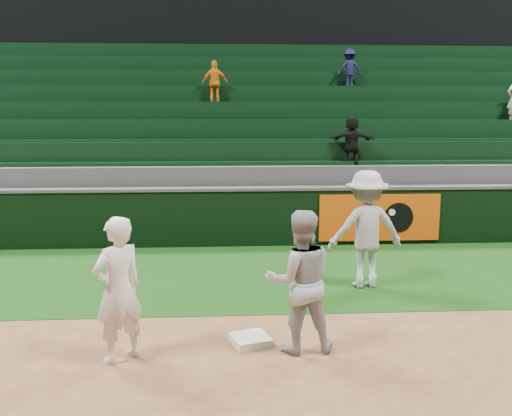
{
  "coord_description": "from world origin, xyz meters",
  "views": [
    {
      "loc": [
        -0.37,
        -6.74,
        2.85
      ],
      "look_at": [
        0.19,
        2.3,
        1.3
      ],
      "focal_mm": 40.0,
      "sensor_mm": 36.0,
      "label": 1
    }
  ],
  "objects": [
    {
      "name": "upper_deck",
      "position": [
        0.0,
        17.45,
        6.0
      ],
      "size": [
        40.0,
        12.0,
        12.0
      ],
      "primitive_type": "cube",
      "color": "black",
      "rests_on": "ground"
    },
    {
      "name": "field_wall",
      "position": [
        0.03,
        5.2,
        0.63
      ],
      "size": [
        36.0,
        0.45,
        1.25
      ],
      "color": "black",
      "rests_on": "ground"
    },
    {
      "name": "stadium_seating",
      "position": [
        -0.0,
        8.97,
        1.7
      ],
      "size": [
        36.0,
        5.95,
        4.85
      ],
      "color": "#3B3B3E",
      "rests_on": "ground"
    },
    {
      "name": "ground",
      "position": [
        0.0,
        0.0,
        0.0
      ],
      "size": [
        70.0,
        70.0,
        0.0
      ],
      "primitive_type": "plane",
      "color": "brown",
      "rests_on": "ground"
    },
    {
      "name": "first_baseman",
      "position": [
        -1.55,
        -0.44,
        0.85
      ],
      "size": [
        0.73,
        0.71,
        1.69
      ],
      "primitive_type": "imported",
      "rotation": [
        0.0,
        0.0,
        3.86
      ],
      "color": "white",
      "rests_on": "ground"
    },
    {
      "name": "baserunner",
      "position": [
        0.55,
        -0.29,
        0.86
      ],
      "size": [
        0.88,
        0.71,
        1.71
      ],
      "primitive_type": "imported",
      "rotation": [
        0.0,
        0.0,
        3.21
      ],
      "color": "#A0A4AB",
      "rests_on": "ground"
    },
    {
      "name": "first_base",
      "position": [
        -0.03,
        -0.07,
        0.05
      ],
      "size": [
        0.55,
        0.55,
        0.1
      ],
      "primitive_type": "cube",
      "rotation": [
        0.0,
        0.0,
        0.31
      ],
      "color": "white",
      "rests_on": "ground"
    },
    {
      "name": "base_coach",
      "position": [
        1.96,
        2.15,
        0.96
      ],
      "size": [
        1.28,
        0.8,
        1.9
      ],
      "primitive_type": "imported",
      "rotation": [
        0.0,
        0.0,
        3.22
      ],
      "color": "#A7AAB5",
      "rests_on": "foul_grass"
    },
    {
      "name": "foul_grass",
      "position": [
        0.0,
        3.0,
        0.0
      ],
      "size": [
        36.0,
        4.2,
        0.01
      ],
      "primitive_type": "cube",
      "color": "#0F350D",
      "rests_on": "ground"
    }
  ]
}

